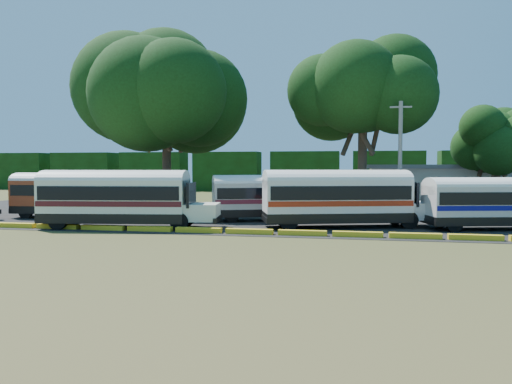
% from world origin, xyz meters
% --- Properties ---
extents(ground, '(160.00, 160.00, 0.00)m').
position_xyz_m(ground, '(0.00, 0.00, 0.00)').
color(ground, '#2C4416').
rests_on(ground, ground).
extents(asphalt_strip, '(64.00, 24.00, 0.02)m').
position_xyz_m(asphalt_strip, '(1.00, 12.00, 0.01)').
color(asphalt_strip, black).
rests_on(asphalt_strip, ground).
extents(curb, '(53.70, 0.45, 0.30)m').
position_xyz_m(curb, '(-0.00, 1.00, 0.15)').
color(curb, yellow).
rests_on(curb, ground).
extents(terminal_building, '(19.00, 9.00, 4.00)m').
position_xyz_m(terminal_building, '(18.00, 30.00, 2.03)').
color(terminal_building, beige).
rests_on(terminal_building, ground).
extents(treeline_backdrop, '(130.00, 4.00, 6.00)m').
position_xyz_m(treeline_backdrop, '(0.00, 48.00, 3.00)').
color(treeline_backdrop, black).
rests_on(treeline_backdrop, ground).
extents(bus_red, '(10.38, 3.18, 3.36)m').
position_xyz_m(bus_red, '(-13.16, 7.14, 1.93)').
color(bus_red, black).
rests_on(bus_red, ground).
extents(bus_cream_west, '(11.25, 4.23, 3.61)m').
position_xyz_m(bus_cream_west, '(-7.02, 2.15, 2.04)').
color(bus_cream_west, black).
rests_on(bus_cream_west, ground).
extents(bus_cream_east, '(10.05, 5.68, 3.23)m').
position_xyz_m(bus_cream_east, '(1.65, 8.27, 1.83)').
color(bus_cream_east, black).
rests_on(bus_cream_east, ground).
extents(bus_white_red, '(11.32, 5.80, 3.62)m').
position_xyz_m(bus_white_red, '(6.41, 5.03, 2.05)').
color(bus_white_red, black).
rests_on(bus_white_red, ground).
extents(bus_white_blue, '(9.95, 4.71, 3.18)m').
position_xyz_m(bus_white_blue, '(15.68, 5.85, 1.80)').
color(bus_white_blue, black).
rests_on(bus_white_blue, ground).
extents(tree_west, '(13.32, 13.32, 16.39)m').
position_xyz_m(tree_west, '(-9.82, 17.30, 11.47)').
color(tree_west, '#3D321E').
rests_on(tree_west, ground).
extents(tree_center, '(10.93, 10.93, 14.82)m').
position_xyz_m(tree_center, '(7.95, 19.33, 10.77)').
color(tree_center, '#3D321E').
rests_on(tree_center, ground).
extents(tree_east, '(6.20, 6.20, 8.93)m').
position_xyz_m(tree_east, '(20.44, 24.31, 6.56)').
color(tree_east, '#3D321E').
rests_on(tree_east, ground).
extents(utility_pole, '(1.60, 0.30, 8.71)m').
position_xyz_m(utility_pole, '(10.64, 12.54, 4.47)').
color(utility_pole, gray).
rests_on(utility_pole, ground).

